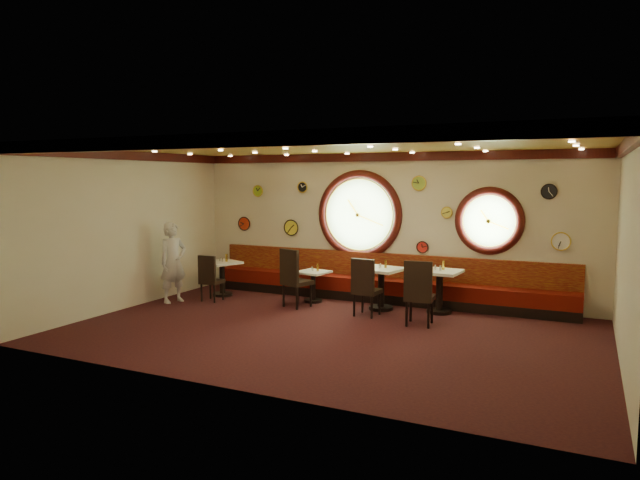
# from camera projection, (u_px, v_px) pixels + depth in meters

# --- Properties ---
(floor) EXTENTS (9.00, 6.00, 0.00)m
(floor) POSITION_uv_depth(u_px,v_px,m) (328.00, 332.00, 9.90)
(floor) COLOR black
(floor) RESTS_ON ground
(ceiling) EXTENTS (9.00, 6.00, 0.02)m
(ceiling) POSITION_uv_depth(u_px,v_px,m) (329.00, 146.00, 9.56)
(ceiling) COLOR #C18A36
(ceiling) RESTS_ON wall_back
(wall_back) EXTENTS (9.00, 0.02, 3.20)m
(wall_back) POSITION_uv_depth(u_px,v_px,m) (385.00, 227.00, 12.43)
(wall_back) COLOR beige
(wall_back) RESTS_ON floor
(wall_front) EXTENTS (9.00, 0.02, 3.20)m
(wall_front) POSITION_uv_depth(u_px,v_px,m) (229.00, 264.00, 7.03)
(wall_front) COLOR beige
(wall_front) RESTS_ON floor
(wall_left) EXTENTS (0.02, 6.00, 3.20)m
(wall_left) POSITION_uv_depth(u_px,v_px,m) (128.00, 230.00, 11.63)
(wall_left) COLOR beige
(wall_left) RESTS_ON floor
(wall_right) EXTENTS (0.02, 6.00, 3.20)m
(wall_right) POSITION_uv_depth(u_px,v_px,m) (627.00, 255.00, 7.83)
(wall_right) COLOR beige
(wall_right) RESTS_ON floor
(molding_back) EXTENTS (9.00, 0.10, 0.18)m
(molding_back) POSITION_uv_depth(u_px,v_px,m) (385.00, 157.00, 12.22)
(molding_back) COLOR #390C0A
(molding_back) RESTS_ON wall_back
(molding_front) EXTENTS (9.00, 0.10, 0.18)m
(molding_front) POSITION_uv_depth(u_px,v_px,m) (229.00, 140.00, 6.91)
(molding_front) COLOR #390C0A
(molding_front) RESTS_ON wall_back
(molding_left) EXTENTS (0.10, 6.00, 0.18)m
(molding_left) POSITION_uv_depth(u_px,v_px,m) (127.00, 155.00, 11.45)
(molding_left) COLOR #390C0A
(molding_left) RESTS_ON wall_back
(molding_right) EXTENTS (0.10, 6.00, 0.18)m
(molding_right) POSITION_uv_depth(u_px,v_px,m) (629.00, 144.00, 7.69)
(molding_right) COLOR #390C0A
(molding_right) RESTS_ON wall_back
(banquette_base) EXTENTS (8.00, 0.55, 0.20)m
(banquette_base) POSITION_uv_depth(u_px,v_px,m) (380.00, 297.00, 12.34)
(banquette_base) COLOR black
(banquette_base) RESTS_ON floor
(banquette_seat) EXTENTS (8.00, 0.55, 0.30)m
(banquette_seat) POSITION_uv_depth(u_px,v_px,m) (380.00, 285.00, 12.31)
(banquette_seat) COLOR #540C07
(banquette_seat) RESTS_ON banquette_base
(banquette_back) EXTENTS (8.00, 0.10, 0.55)m
(banquette_back) POSITION_uv_depth(u_px,v_px,m) (384.00, 266.00, 12.47)
(banquette_back) COLOR #63070C
(banquette_back) RESTS_ON wall_back
(porthole_left_glass) EXTENTS (1.66, 0.02, 1.66)m
(porthole_left_glass) POSITION_uv_depth(u_px,v_px,m) (360.00, 215.00, 12.65)
(porthole_left_glass) COLOR #9CCA79
(porthole_left_glass) RESTS_ON wall_back
(porthole_left_frame) EXTENTS (1.98, 0.18, 1.98)m
(porthole_left_frame) POSITION_uv_depth(u_px,v_px,m) (359.00, 215.00, 12.64)
(porthole_left_frame) COLOR #390C0A
(porthole_left_frame) RESTS_ON wall_back
(porthole_left_ring) EXTENTS (1.61, 0.03, 1.61)m
(porthole_left_ring) POSITION_uv_depth(u_px,v_px,m) (359.00, 215.00, 12.61)
(porthole_left_ring) COLOR gold
(porthole_left_ring) RESTS_ON wall_back
(porthole_right_glass) EXTENTS (1.10, 0.02, 1.10)m
(porthole_right_glass) POSITION_uv_depth(u_px,v_px,m) (489.00, 221.00, 11.47)
(porthole_right_glass) COLOR #9CCA79
(porthole_right_glass) RESTS_ON wall_back
(porthole_right_frame) EXTENTS (1.38, 0.18, 1.38)m
(porthole_right_frame) POSITION_uv_depth(u_px,v_px,m) (489.00, 221.00, 11.46)
(porthole_right_frame) COLOR #390C0A
(porthole_right_frame) RESTS_ON wall_back
(porthole_right_ring) EXTENTS (1.09, 0.03, 1.09)m
(porthole_right_ring) POSITION_uv_depth(u_px,v_px,m) (489.00, 221.00, 11.43)
(porthole_right_ring) COLOR gold
(porthole_right_ring) RESTS_ON wall_back
(wall_clock_0) EXTENTS (0.34, 0.03, 0.34)m
(wall_clock_0) POSITION_uv_depth(u_px,v_px,m) (561.00, 241.00, 10.91)
(wall_clock_0) COLOR white
(wall_clock_0) RESTS_ON wall_back
(wall_clock_1) EXTENTS (0.26, 0.03, 0.26)m
(wall_clock_1) POSITION_uv_depth(u_px,v_px,m) (258.00, 191.00, 13.67)
(wall_clock_1) COLOR #9CC327
(wall_clock_1) RESTS_ON wall_back
(wall_clock_2) EXTENTS (0.36, 0.03, 0.36)m
(wall_clock_2) POSITION_uv_depth(u_px,v_px,m) (291.00, 228.00, 13.38)
(wall_clock_2) COLOR yellow
(wall_clock_2) RESTS_ON wall_back
(wall_clock_3) EXTENTS (0.24, 0.03, 0.24)m
(wall_clock_3) POSITION_uv_depth(u_px,v_px,m) (423.00, 247.00, 12.08)
(wall_clock_3) COLOR red
(wall_clock_3) RESTS_ON wall_back
(wall_clock_4) EXTENTS (0.22, 0.03, 0.22)m
(wall_clock_4) POSITION_uv_depth(u_px,v_px,m) (447.00, 212.00, 11.79)
(wall_clock_4) COLOR #EBE34E
(wall_clock_4) RESTS_ON wall_back
(wall_clock_5) EXTENTS (0.32, 0.03, 0.32)m
(wall_clock_5) POSITION_uv_depth(u_px,v_px,m) (244.00, 224.00, 13.92)
(wall_clock_5) COLOR red
(wall_clock_5) RESTS_ON wall_back
(wall_clock_6) EXTENTS (0.24, 0.03, 0.24)m
(wall_clock_6) POSITION_uv_depth(u_px,v_px,m) (303.00, 187.00, 13.15)
(wall_clock_6) COLOR black
(wall_clock_6) RESTS_ON wall_back
(wall_clock_7) EXTENTS (0.30, 0.03, 0.30)m
(wall_clock_7) POSITION_uv_depth(u_px,v_px,m) (419.00, 183.00, 11.98)
(wall_clock_7) COLOR #93B93A
(wall_clock_7) RESTS_ON wall_back
(wall_clock_8) EXTENTS (0.28, 0.03, 0.28)m
(wall_clock_8) POSITION_uv_depth(u_px,v_px,m) (549.00, 192.00, 10.91)
(wall_clock_8) COLOR black
(wall_clock_8) RESTS_ON wall_back
(table_a) EXTENTS (0.93, 0.93, 0.78)m
(table_a) POSITION_uv_depth(u_px,v_px,m) (222.00, 274.00, 12.91)
(table_a) COLOR black
(table_a) RESTS_ON floor
(table_b) EXTENTS (0.70, 0.70, 0.67)m
(table_b) POSITION_uv_depth(u_px,v_px,m) (313.00, 283.00, 12.24)
(table_b) COLOR black
(table_b) RESTS_ON floor
(table_c) EXTENTS (0.91, 0.91, 0.85)m
(table_c) POSITION_uv_depth(u_px,v_px,m) (381.00, 283.00, 11.52)
(table_c) COLOR black
(table_c) RESTS_ON floor
(table_d) EXTENTS (0.84, 0.84, 0.85)m
(table_d) POSITION_uv_depth(u_px,v_px,m) (439.00, 286.00, 11.23)
(table_d) COLOR black
(table_d) RESTS_ON floor
(chair_a) EXTENTS (0.43, 0.43, 0.62)m
(chair_a) POSITION_uv_depth(u_px,v_px,m) (210.00, 275.00, 12.27)
(chair_a) COLOR black
(chair_a) RESTS_ON floor
(chair_b) EXTENTS (0.65, 0.65, 0.75)m
(chair_b) POSITION_uv_depth(u_px,v_px,m) (293.00, 274.00, 11.68)
(chair_b) COLOR black
(chair_b) RESTS_ON floor
(chair_c) EXTENTS (0.51, 0.51, 0.70)m
(chair_c) POSITION_uv_depth(u_px,v_px,m) (365.00, 283.00, 10.91)
(chair_c) COLOR black
(chair_c) RESTS_ON floor
(chair_d) EXTENTS (0.55, 0.55, 0.74)m
(chair_d) POSITION_uv_depth(u_px,v_px,m) (419.00, 289.00, 10.19)
(chair_d) COLOR black
(chair_d) RESTS_ON floor
(condiment_a_salt) EXTENTS (0.03, 0.03, 0.09)m
(condiment_a_salt) POSITION_uv_depth(u_px,v_px,m) (220.00, 259.00, 12.92)
(condiment_a_salt) COLOR #B8B8BD
(condiment_a_salt) RESTS_ON table_a
(condiment_b_salt) EXTENTS (0.03, 0.03, 0.09)m
(condiment_b_salt) POSITION_uv_depth(u_px,v_px,m) (312.00, 268.00, 12.30)
(condiment_b_salt) COLOR #BCBCC0
(condiment_b_salt) RESTS_ON table_b
(condiment_c_salt) EXTENTS (0.03, 0.03, 0.09)m
(condiment_c_salt) POSITION_uv_depth(u_px,v_px,m) (381.00, 265.00, 11.52)
(condiment_c_salt) COLOR silver
(condiment_c_salt) RESTS_ON table_c
(condiment_d_salt) EXTENTS (0.04, 0.04, 0.10)m
(condiment_d_salt) POSITION_uv_depth(u_px,v_px,m) (435.00, 267.00, 11.24)
(condiment_d_salt) COLOR silver
(condiment_d_salt) RESTS_ON table_d
(condiment_a_pepper) EXTENTS (0.03, 0.03, 0.09)m
(condiment_a_pepper) POSITION_uv_depth(u_px,v_px,m) (222.00, 260.00, 12.84)
(condiment_a_pepper) COLOR #B8B8BD
(condiment_a_pepper) RESTS_ON table_a
(condiment_b_pepper) EXTENTS (0.03, 0.03, 0.09)m
(condiment_b_pepper) POSITION_uv_depth(u_px,v_px,m) (313.00, 269.00, 12.24)
(condiment_b_pepper) COLOR #BCBCC0
(condiment_b_pepper) RESTS_ON table_b
(condiment_c_pepper) EXTENTS (0.03, 0.03, 0.09)m
(condiment_c_pepper) POSITION_uv_depth(u_px,v_px,m) (379.00, 266.00, 11.45)
(condiment_c_pepper) COLOR #BCBBC0
(condiment_c_pepper) RESTS_ON table_c
(condiment_d_pepper) EXTENTS (0.04, 0.04, 0.11)m
(condiment_d_pepper) POSITION_uv_depth(u_px,v_px,m) (440.00, 268.00, 11.09)
(condiment_d_pepper) COLOR silver
(condiment_d_pepper) RESTS_ON table_d
(condiment_a_bottle) EXTENTS (0.05, 0.05, 0.17)m
(condiment_a_bottle) POSITION_uv_depth(u_px,v_px,m) (226.00, 258.00, 12.84)
(condiment_a_bottle) COLOR gold
(condiment_a_bottle) RESTS_ON table_a
(condiment_b_bottle) EXTENTS (0.05, 0.05, 0.16)m
(condiment_b_bottle) POSITION_uv_depth(u_px,v_px,m) (318.00, 267.00, 12.19)
(condiment_b_bottle) COLOR gold
(condiment_b_bottle) RESTS_ON table_b
(condiment_c_bottle) EXTENTS (0.05, 0.05, 0.16)m
(condiment_c_bottle) POSITION_uv_depth(u_px,v_px,m) (386.00, 264.00, 11.49)
(condiment_c_bottle) COLOR gold
(condiment_c_bottle) RESTS_ON table_c
(condiment_d_bottle) EXTENTS (0.06, 0.06, 0.18)m
(condiment_d_bottle) POSITION_uv_depth(u_px,v_px,m) (443.00, 265.00, 11.25)
(condiment_d_bottle) COLOR gold
(condiment_d_bottle) RESTS_ON table_d
(waiter) EXTENTS (0.59, 0.73, 1.72)m
(waiter) POSITION_uv_depth(u_px,v_px,m) (173.00, 262.00, 12.19)
(waiter) COLOR silver
(waiter) RESTS_ON floor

